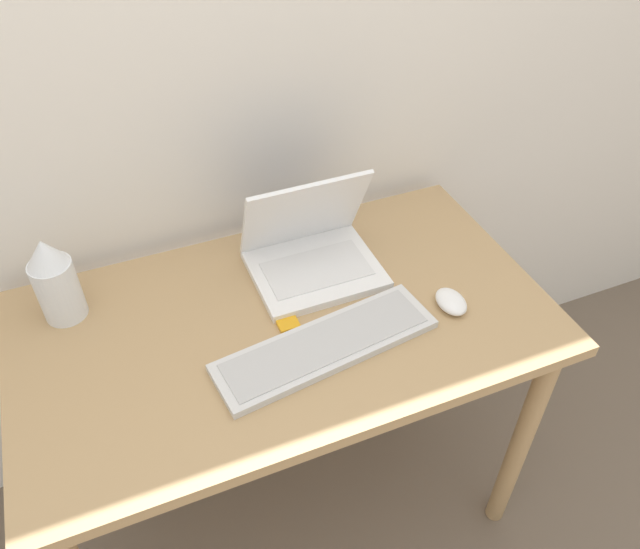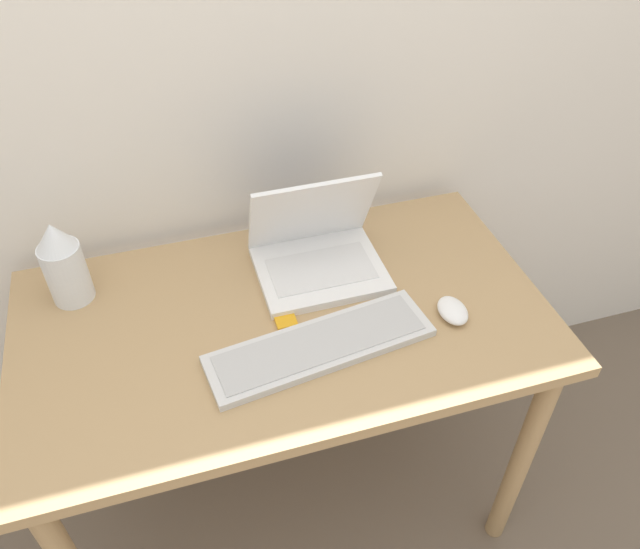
% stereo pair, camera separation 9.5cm
% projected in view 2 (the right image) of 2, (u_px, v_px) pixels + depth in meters
% --- Properties ---
extents(wall_back, '(6.00, 0.05, 2.50)m').
position_uv_depth(wall_back, '(229.00, 32.00, 1.33)').
color(wall_back, white).
rests_on(wall_back, ground_plane).
extents(desk, '(1.16, 0.65, 0.77)m').
position_uv_depth(desk, '(285.00, 349.00, 1.44)').
color(desk, tan).
rests_on(desk, ground_plane).
extents(laptop, '(0.29, 0.25, 0.24)m').
position_uv_depth(laptop, '(317.00, 249.00, 1.46)').
color(laptop, white).
rests_on(laptop, desk).
extents(keyboard, '(0.49, 0.20, 0.02)m').
position_uv_depth(keyboard, '(320.00, 345.00, 1.29)').
color(keyboard, silver).
rests_on(keyboard, desk).
extents(mouse, '(0.06, 0.09, 0.03)m').
position_uv_depth(mouse, '(453.00, 311.00, 1.36)').
color(mouse, white).
rests_on(mouse, desk).
extents(vase, '(0.09, 0.09, 0.21)m').
position_uv_depth(vase, '(63.00, 263.00, 1.35)').
color(vase, white).
rests_on(vase, desk).
extents(mp3_player, '(0.05, 0.06, 0.01)m').
position_uv_depth(mp3_player, '(283.00, 319.00, 1.35)').
color(mp3_player, orange).
rests_on(mp3_player, desk).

